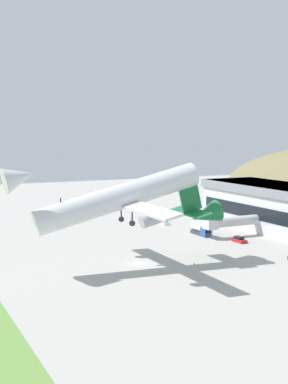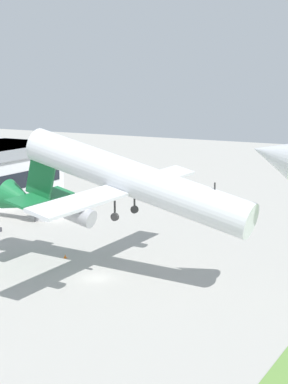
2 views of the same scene
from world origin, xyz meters
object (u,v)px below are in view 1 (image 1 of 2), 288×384
object	(u,v)px
cargo_airplane	(123,199)
service_car_1	(239,240)
service_car_0	(164,222)
fuel_truck	(201,230)
jetway_0	(229,222)
traffic_cone_0	(194,264)

from	to	relation	value
cargo_airplane	service_car_1	world-z (taller)	cargo_airplane
cargo_airplane	service_car_0	world-z (taller)	cargo_airplane
cargo_airplane	fuel_truck	xyz separation A→B (m)	(-22.92, 32.02, -12.47)
fuel_truck	jetway_0	bearing A→B (deg)	41.51
service_car_1	fuel_truck	xyz separation A→B (m)	(-12.12, -3.58, 0.83)
cargo_airplane	fuel_truck	size ratio (longest dim) A/B	6.09
fuel_truck	service_car_0	bearing A→B (deg)	-176.16
traffic_cone_0	service_car_1	bearing A→B (deg)	124.43
service_car_0	service_car_1	bearing A→B (deg)	8.98
service_car_1	jetway_0	bearing A→B (deg)	168.51
service_car_0	cargo_airplane	bearing A→B (deg)	-36.78
fuel_truck	cargo_airplane	bearing A→B (deg)	-54.40
jetway_0	traffic_cone_0	distance (m)	31.56
cargo_airplane	service_car_1	xyz separation A→B (m)	(-10.80, 35.59, -13.30)
jetway_0	cargo_airplane	world-z (taller)	cargo_airplane
service_car_0	service_car_1	xyz separation A→B (m)	(30.38, 4.80, 0.02)
cargo_airplane	jetway_0	bearing A→B (deg)	115.19
service_car_1	service_car_0	bearing A→B (deg)	-171.02
service_car_0	fuel_truck	size ratio (longest dim) A/B	0.50
jetway_0	traffic_cone_0	world-z (taller)	jetway_0
cargo_airplane	service_car_0	xyz separation A→B (m)	(-41.18, 30.79, -13.32)
jetway_0	service_car_1	bearing A→B (deg)	-11.49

